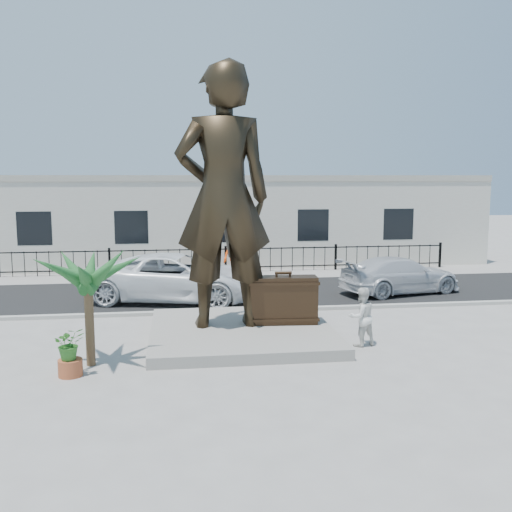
{
  "coord_description": "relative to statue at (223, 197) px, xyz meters",
  "views": [
    {
      "loc": [
        -2.28,
        -14.51,
        4.62
      ],
      "look_at": [
        0.0,
        2.0,
        2.3
      ],
      "focal_mm": 40.0,
      "sensor_mm": 36.0,
      "label": 1
    }
  ],
  "objects": [
    {
      "name": "worker",
      "position": [
        1.34,
        10.23,
        -3.04
      ],
      "size": [
        1.47,
        1.24,
        1.97
      ],
      "primitive_type": "imported",
      "rotation": [
        0.0,
        0.0,
        0.49
      ],
      "color": "#F0480C",
      "rests_on": "far_sidewalk"
    },
    {
      "name": "ground",
      "position": [
        0.98,
        -1.78,
        -4.05
      ],
      "size": [
        100.0,
        100.0,
        0.0
      ],
      "primitive_type": "plane",
      "color": "#9E9991",
      "rests_on": "ground"
    },
    {
      "name": "suitcase",
      "position": [
        1.75,
        -0.02,
        -3.05
      ],
      "size": [
        2.03,
        0.76,
        1.41
      ],
      "primitive_type": "cube",
      "rotation": [
        0.0,
        0.0,
        -0.06
      ],
      "color": "black",
      "rests_on": "plinth"
    },
    {
      "name": "plinth",
      "position": [
        0.48,
        -0.28,
        -3.9
      ],
      "size": [
        5.2,
        5.2,
        0.3
      ],
      "primitive_type": "cube",
      "color": "gray",
      "rests_on": "ground"
    },
    {
      "name": "planter",
      "position": [
        -3.85,
        -3.0,
        -3.85
      ],
      "size": [
        0.56,
        0.56,
        0.4
      ],
      "primitive_type": "cylinder",
      "color": "#A04C2A",
      "rests_on": "ground"
    },
    {
      "name": "fence",
      "position": [
        0.98,
        11.02,
        -3.45
      ],
      "size": [
        22.0,
        0.1,
        1.2
      ],
      "primitive_type": "cube",
      "color": "black",
      "rests_on": "ground"
    },
    {
      "name": "palm_tree",
      "position": [
        -3.49,
        -2.27,
        -4.05
      ],
      "size": [
        1.8,
        1.8,
        3.2
      ],
      "primitive_type": null,
      "color": "#1C4F21",
      "rests_on": "ground"
    },
    {
      "name": "building",
      "position": [
        0.98,
        15.22,
        -1.85
      ],
      "size": [
        28.0,
        7.0,
        4.4
      ],
      "primitive_type": "cube",
      "color": "silver",
      "rests_on": "ground"
    },
    {
      "name": "statue",
      "position": [
        0.0,
        0.0,
        0.0
      ],
      "size": [
        2.8,
        1.9,
        7.5
      ],
      "primitive_type": "imported",
      "rotation": [
        0.0,
        0.0,
        3.18
      ],
      "color": "black",
      "rests_on": "plinth"
    },
    {
      "name": "far_sidewalk",
      "position": [
        0.98,
        10.22,
        -4.04
      ],
      "size": [
        40.0,
        2.5,
        0.02
      ],
      "primitive_type": "cube",
      "color": "#9E9991",
      "rests_on": "ground"
    },
    {
      "name": "car_white",
      "position": [
        -1.39,
        4.9,
        -3.16
      ],
      "size": [
        6.87,
        4.4,
        1.76
      ],
      "primitive_type": "imported",
      "rotation": [
        0.0,
        0.0,
        1.32
      ],
      "color": "white",
      "rests_on": "street"
    },
    {
      "name": "shrub",
      "position": [
        -3.85,
        -3.0,
        -3.27
      ],
      "size": [
        0.86,
        0.8,
        0.77
      ],
      "primitive_type": "imported",
      "rotation": [
        0.0,
        0.0,
        0.37
      ],
      "color": "#2C6C23",
      "rests_on": "planter"
    },
    {
      "name": "curb",
      "position": [
        0.98,
        2.72,
        -3.99
      ],
      "size": [
        40.0,
        0.25,
        0.12
      ],
      "primitive_type": "cube",
      "color": "#A5A399",
      "rests_on": "ground"
    },
    {
      "name": "car_silver",
      "position": [
        7.47,
        5.14,
        -3.32
      ],
      "size": [
        5.31,
        3.14,
        1.44
      ],
      "primitive_type": "imported",
      "rotation": [
        0.0,
        0.0,
        1.81
      ],
      "color": "silver",
      "rests_on": "street"
    },
    {
      "name": "tourist",
      "position": [
        3.65,
        -1.59,
        -3.23
      ],
      "size": [
        0.93,
        0.81,
        1.63
      ],
      "primitive_type": "imported",
      "rotation": [
        0.0,
        0.0,
        3.42
      ],
      "color": "silver",
      "rests_on": "ground"
    },
    {
      "name": "street",
      "position": [
        0.98,
        6.22,
        -4.04
      ],
      "size": [
        40.0,
        7.0,
        0.01
      ],
      "primitive_type": "cube",
      "color": "black",
      "rests_on": "ground"
    }
  ]
}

